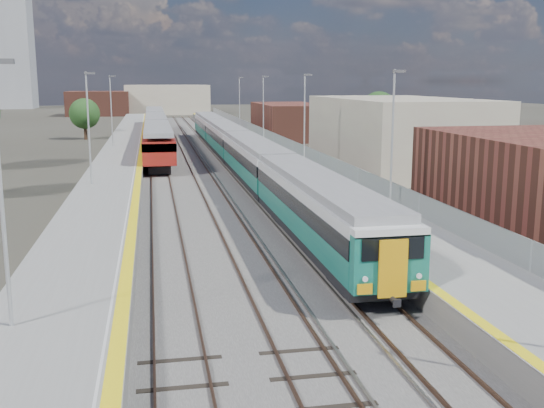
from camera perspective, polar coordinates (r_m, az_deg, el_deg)
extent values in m
plane|color=#47443A|center=(61.10, -4.93, 3.48)|extent=(320.00, 320.00, 0.00)
cube|color=#565451|center=(63.39, -7.19, 3.73)|extent=(10.50, 155.00, 0.06)
cube|color=#4C3323|center=(66.10, -4.70, 4.15)|extent=(0.07, 160.00, 0.14)
cube|color=#4C3323|center=(66.27, -3.46, 4.18)|extent=(0.07, 160.00, 0.14)
cube|color=#4C3323|center=(65.83, -7.74, 4.06)|extent=(0.07, 160.00, 0.14)
cube|color=#4C3323|center=(65.92, -6.49, 4.09)|extent=(0.07, 160.00, 0.14)
cube|color=#4C3323|center=(65.75, -10.79, 3.95)|extent=(0.07, 160.00, 0.14)
cube|color=#4C3323|center=(65.76, -9.54, 4.00)|extent=(0.07, 160.00, 0.14)
cube|color=gray|center=(66.07, -4.99, 4.13)|extent=(0.08, 160.00, 0.10)
cube|color=gray|center=(65.95, -6.20, 4.09)|extent=(0.08, 160.00, 0.10)
cube|color=slate|center=(64.22, -0.49, 4.33)|extent=(4.70, 155.00, 1.00)
cube|color=gray|center=(64.17, -0.49, 4.78)|extent=(4.70, 155.00, 0.03)
cube|color=yellow|center=(63.83, -2.35, 4.76)|extent=(0.40, 155.00, 0.01)
cube|color=gray|center=(64.53, 1.44, 5.35)|extent=(0.06, 155.00, 1.20)
cylinder|color=#9EA0A3|center=(34.82, 10.72, 5.60)|extent=(0.12, 0.12, 7.50)
cube|color=#4C4C4F|center=(34.78, 11.33, 11.60)|extent=(0.70, 0.18, 0.14)
cylinder|color=#9EA0A3|center=(53.89, 2.93, 7.61)|extent=(0.12, 0.12, 7.50)
cube|color=#4C4C4F|center=(53.86, 3.23, 11.49)|extent=(0.70, 0.18, 0.14)
cylinder|color=#9EA0A3|center=(73.45, -0.78, 8.51)|extent=(0.12, 0.12, 7.50)
cube|color=#4C4C4F|center=(73.43, -0.59, 11.36)|extent=(0.70, 0.18, 0.14)
cylinder|color=#9EA0A3|center=(93.20, -2.93, 9.01)|extent=(0.12, 0.12, 7.50)
cube|color=#4C4C4F|center=(93.18, -2.80, 11.26)|extent=(0.70, 0.18, 0.14)
cube|color=slate|center=(63.29, -13.37, 3.94)|extent=(4.30, 155.00, 1.00)
cube|color=gray|center=(63.23, -13.39, 4.39)|extent=(4.30, 155.00, 0.03)
cube|color=yellow|center=(63.17, -11.66, 4.48)|extent=(0.45, 155.00, 0.01)
cube|color=silver|center=(63.17, -11.98, 4.47)|extent=(0.08, 155.00, 0.01)
cylinder|color=#9EA0A3|center=(19.00, -23.11, 0.58)|extent=(0.12, 0.12, 7.50)
cube|color=#4C4C4F|center=(18.70, -23.19, 11.68)|extent=(0.70, 0.18, 0.14)
cylinder|color=#9EA0A3|center=(44.59, -16.11, 6.50)|extent=(0.12, 0.12, 7.50)
cube|color=#4C4C4F|center=(44.46, -16.03, 11.21)|extent=(0.70, 0.18, 0.14)
cylinder|color=#9EA0A3|center=(70.47, -14.21, 8.08)|extent=(0.12, 0.12, 7.50)
cube|color=#4C4C4F|center=(70.39, -14.14, 11.05)|extent=(0.70, 0.18, 0.14)
cube|color=#AB9C88|center=(59.71, 11.08, 6.23)|extent=(11.00, 22.00, 6.40)
cube|color=brown|center=(90.49, 1.49, 7.46)|extent=(8.00, 18.00, 4.80)
cube|color=#AB9C88|center=(160.39, -9.38, 9.24)|extent=(20.00, 14.00, 7.00)
cube|color=brown|center=(155.82, -15.28, 8.70)|extent=(14.00, 12.00, 5.60)
cube|color=gray|center=(204.39, -22.33, 13.55)|extent=(11.00, 11.00, 40.00)
cube|color=black|center=(30.28, 4.07, -2.60)|extent=(2.53, 18.12, 0.43)
cube|color=#115B54|center=(30.12, 4.09, -1.23)|extent=(2.62, 18.12, 1.06)
cube|color=black|center=(29.95, 4.11, 0.33)|extent=(2.68, 18.12, 0.72)
cube|color=silver|center=(29.85, 4.13, 1.42)|extent=(2.62, 18.12, 0.45)
cube|color=gray|center=(29.79, 4.14, 2.16)|extent=(2.32, 18.12, 0.37)
cube|color=black|center=(48.20, -1.56, 2.50)|extent=(2.53, 18.12, 0.43)
cube|color=#115B54|center=(48.09, -1.57, 3.37)|extent=(2.62, 18.12, 1.06)
cube|color=black|center=(47.99, -1.57, 4.36)|extent=(2.68, 18.12, 0.72)
cube|color=silver|center=(47.93, -1.57, 5.05)|extent=(2.62, 18.12, 0.45)
cube|color=gray|center=(47.89, -1.58, 5.51)|extent=(2.32, 18.12, 0.37)
cube|color=black|center=(66.50, -4.13, 4.81)|extent=(2.53, 18.12, 0.43)
cube|color=#115B54|center=(66.42, -4.14, 5.45)|extent=(2.62, 18.12, 1.06)
cube|color=black|center=(66.35, -4.15, 6.17)|extent=(2.68, 18.12, 0.72)
cube|color=silver|center=(66.30, -4.16, 6.66)|extent=(2.62, 18.12, 0.45)
cube|color=gray|center=(66.28, -4.16, 7.00)|extent=(2.32, 18.12, 0.37)
cube|color=black|center=(84.94, -5.59, 6.12)|extent=(2.53, 18.12, 0.43)
cube|color=#115B54|center=(84.88, -5.60, 6.62)|extent=(2.62, 18.12, 1.06)
cube|color=black|center=(84.82, -5.61, 7.18)|extent=(2.68, 18.12, 0.72)
cube|color=silver|center=(84.79, -5.62, 7.57)|extent=(2.62, 18.12, 0.45)
cube|color=gray|center=(84.76, -5.63, 7.83)|extent=(2.32, 18.12, 0.37)
cube|color=#115B54|center=(21.43, 10.46, -5.23)|extent=(2.60, 0.56, 1.95)
cube|color=black|center=(21.02, 10.80, -3.98)|extent=(2.14, 0.06, 0.74)
cube|color=orange|center=(21.15, 10.79, -5.72)|extent=(0.98, 0.09, 1.95)
cube|color=black|center=(62.43, -10.14, 3.94)|extent=(1.89, 16.06, 0.66)
cube|color=maroon|center=(62.26, -10.19, 5.38)|extent=(2.78, 18.90, 1.99)
cube|color=black|center=(62.22, -10.20, 5.83)|extent=(2.84, 18.90, 0.70)
cube|color=gray|center=(62.14, -10.23, 6.75)|extent=(2.49, 18.90, 0.40)
cube|color=black|center=(81.72, -10.32, 5.56)|extent=(1.89, 16.06, 0.66)
cube|color=maroon|center=(81.59, -10.36, 6.66)|extent=(2.78, 18.90, 1.99)
cube|color=black|center=(81.56, -10.37, 7.00)|extent=(2.84, 18.90, 0.70)
cube|color=gray|center=(81.50, -10.39, 7.70)|extent=(2.49, 18.90, 0.40)
cube|color=black|center=(101.05, -10.43, 6.55)|extent=(1.89, 16.06, 0.66)
cube|color=maroon|center=(100.95, -10.46, 7.44)|extent=(2.78, 18.90, 1.99)
cube|color=black|center=(100.92, -10.47, 7.72)|extent=(2.84, 18.90, 0.70)
cube|color=gray|center=(100.87, -10.49, 8.29)|extent=(2.49, 18.90, 0.40)
cylinder|color=#382619|center=(91.53, -16.37, 6.18)|extent=(0.44, 0.44, 1.96)
sphere|color=#1F461B|center=(91.37, -16.46, 7.78)|extent=(4.15, 4.15, 4.15)
cylinder|color=#382619|center=(85.65, 9.49, 6.29)|extent=(0.44, 0.44, 2.31)
sphere|color=#1F461B|center=(85.46, 9.56, 8.30)|extent=(4.88, 4.88, 4.88)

